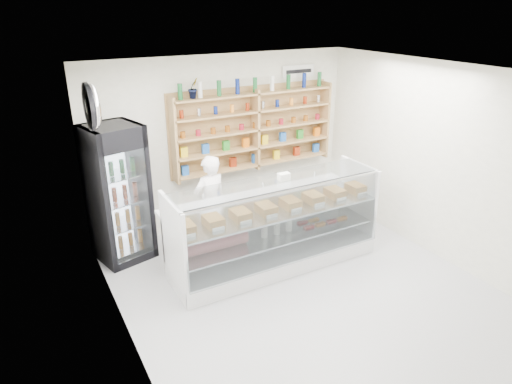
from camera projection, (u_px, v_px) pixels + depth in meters
room at (313, 194)px, 5.44m from camera, size 5.00×5.00×5.00m
display_counter at (274, 242)px, 6.50m from camera, size 3.00×0.90×1.31m
shop_worker at (210, 204)px, 6.77m from camera, size 0.61×0.46×1.50m
drinks_cooler at (118, 194)px, 6.46m from camera, size 0.87×0.85×2.00m
wall_shelving at (255, 129)px, 7.48m from camera, size 2.84×0.28×1.33m
potted_plant at (193, 88)px, 6.72m from camera, size 0.21×0.19×0.31m
security_mirror at (93, 106)px, 5.04m from camera, size 0.15×0.50×0.50m
wall_sign at (298, 71)px, 7.66m from camera, size 0.62×0.03×0.20m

